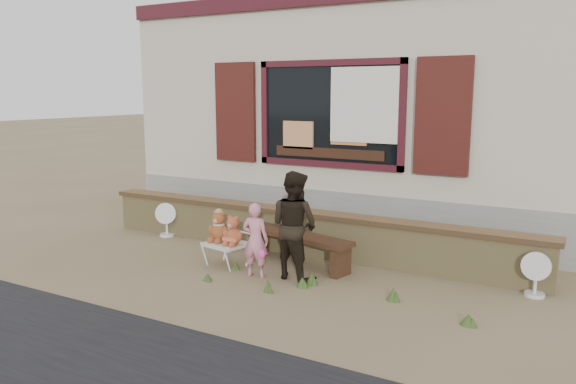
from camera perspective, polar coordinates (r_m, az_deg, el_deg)
The scene contains 12 objects.
ground at distance 7.69m, azimuth -2.20°, elevation -8.05°, with size 80.00×80.00×0.00m, color brown.
shopfront at distance 11.39m, azimuth 9.68°, elevation 7.99°, with size 8.04×5.13×4.00m.
brick_wall at distance 8.43m, azimuth 1.33°, elevation -3.99°, with size 7.10×0.36×0.67m.
bench at distance 7.90m, azimuth 0.95°, elevation -5.07°, with size 1.79×0.77×0.45m.
folding_chair at distance 7.89m, azimuth -6.27°, elevation -5.36°, with size 0.61×0.56×0.33m.
teddy_bear_left at distance 7.93m, azimuth -7.01°, elevation -3.40°, with size 0.33×0.28×0.45m, color brown, non-canonical shape.
teddy_bear_right at distance 7.74m, azimuth -5.58°, elevation -3.85°, with size 0.30×0.26×0.41m, color brown, non-canonical shape.
child at distance 7.35m, azimuth -3.33°, elevation -4.89°, with size 0.36×0.24×0.99m, color pink.
adult at distance 7.24m, azimuth 0.64°, elevation -3.39°, with size 0.69×0.54×1.41m, color black.
fan_left at distance 9.65m, azimuth -12.23°, elevation -2.73°, with size 0.37×0.25×0.58m.
fan_right at distance 7.32m, azimuth 23.89°, elevation -7.62°, with size 0.35×0.23×0.55m.
grass_tufts at distance 6.85m, azimuth 4.83°, elevation -9.80°, with size 3.38×0.70×0.15m.
Camera 1 is at (3.81, -6.23, 2.40)m, focal length 35.00 mm.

